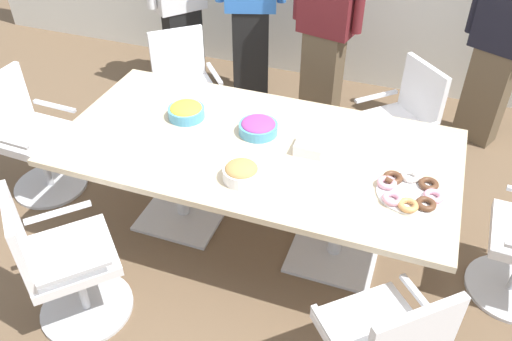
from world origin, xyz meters
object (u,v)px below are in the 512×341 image
(office_chair_5, at_px, (32,142))
(snack_bowl_candy_mix, at_px, (258,127))
(napkin_pile, at_px, (310,146))
(snack_bowl_chips_yellow, at_px, (186,111))
(donut_platter, at_px, (409,191))
(office_chair_0, at_px, (63,266))
(snack_bowl_cookies, at_px, (241,172))
(person_standing_2, at_px, (326,24))
(office_chair_4, at_px, (185,95))
(conference_table, at_px, (256,161))
(person_standing_0, at_px, (180,1))
(person_standing_3, at_px, (502,41))
(office_chair_3, at_px, (398,131))

(office_chair_5, height_order, snack_bowl_candy_mix, office_chair_5)
(snack_bowl_candy_mix, xyz_separation_m, napkin_pile, (0.35, -0.08, -0.01))
(snack_bowl_chips_yellow, distance_m, donut_platter, 1.48)
(office_chair_0, xyz_separation_m, snack_bowl_cookies, (0.80, 0.64, 0.40))
(office_chair_0, xyz_separation_m, napkin_pile, (1.09, 1.03, 0.38))
(person_standing_2, bearing_deg, snack_bowl_cookies, 102.82)
(snack_bowl_candy_mix, height_order, donut_platter, snack_bowl_candy_mix)
(office_chair_4, xyz_separation_m, office_chair_5, (-0.75, -0.98, 0.00))
(conference_table, xyz_separation_m, napkin_pile, (0.32, 0.05, 0.16))
(office_chair_5, bearing_deg, conference_table, 94.55)
(conference_table, distance_m, snack_bowl_candy_mix, 0.21)
(person_standing_0, distance_m, snack_bowl_cookies, 2.44)
(office_chair_0, xyz_separation_m, office_chair_5, (-0.93, 0.91, 0.00))
(snack_bowl_chips_yellow, distance_m, napkin_pile, 0.86)
(office_chair_4, relative_size, office_chair_5, 1.00)
(napkin_pile, bearing_deg, person_standing_3, 58.11)
(office_chair_5, height_order, snack_bowl_cookies, office_chair_5)
(conference_table, bearing_deg, person_standing_3, 51.63)
(office_chair_5, distance_m, donut_platter, 2.65)
(office_chair_5, distance_m, person_standing_2, 2.44)
(snack_bowl_candy_mix, height_order, napkin_pile, snack_bowl_candy_mix)
(person_standing_0, relative_size, person_standing_2, 0.98)
(donut_platter, xyz_separation_m, napkin_pile, (-0.60, 0.20, 0.01))
(snack_bowl_candy_mix, bearing_deg, snack_bowl_chips_yellow, 178.88)
(conference_table, distance_m, donut_platter, 0.95)
(conference_table, bearing_deg, office_chair_0, -128.09)
(napkin_pile, bearing_deg, snack_bowl_cookies, -126.91)
(office_chair_4, relative_size, person_standing_3, 0.53)
(snack_bowl_chips_yellow, bearing_deg, snack_bowl_candy_mix, -1.12)
(office_chair_4, relative_size, napkin_pile, 5.45)
(snack_bowl_cookies, relative_size, donut_platter, 0.58)
(office_chair_0, relative_size, office_chair_4, 1.00)
(conference_table, xyz_separation_m, person_standing_3, (1.37, 1.73, 0.27))
(office_chair_5, bearing_deg, person_standing_3, 122.68)
(office_chair_0, xyz_separation_m, person_standing_0, (-0.56, 2.66, 0.46))
(snack_bowl_candy_mix, bearing_deg, napkin_pile, -12.10)
(snack_bowl_chips_yellow, bearing_deg, person_standing_0, 117.48)
(office_chair_3, relative_size, napkin_pile, 5.45)
(office_chair_0, distance_m, person_standing_2, 2.73)
(donut_platter, bearing_deg, snack_bowl_candy_mix, 164.06)
(donut_platter, bearing_deg, office_chair_3, 97.85)
(snack_bowl_chips_yellow, bearing_deg, person_standing_2, 68.86)
(snack_bowl_chips_yellow, bearing_deg, snack_bowl_cookies, -39.81)
(office_chair_4, bearing_deg, snack_bowl_chips_yellow, 77.89)
(person_standing_0, relative_size, snack_bowl_cookies, 8.06)
(conference_table, bearing_deg, napkin_pile, 8.53)
(person_standing_0, distance_m, person_standing_3, 2.70)
(conference_table, xyz_separation_m, office_chair_5, (-1.70, -0.07, -0.22))
(office_chair_3, relative_size, person_standing_3, 0.53)
(person_standing_2, xyz_separation_m, napkin_pile, (0.29, -1.53, -0.11))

